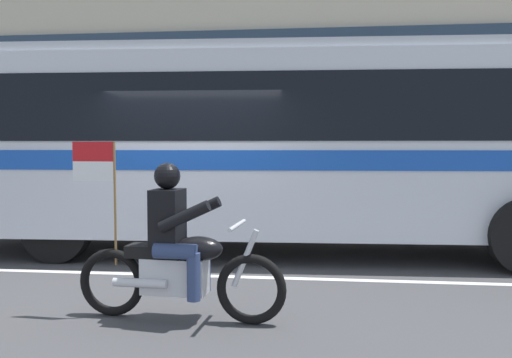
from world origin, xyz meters
TOP-DOWN VIEW (x-y plane):
  - ground_plane at (0.00, 0.00)m, footprint 60.00×60.00m
  - sidewalk_curb at (0.00, 5.10)m, footprint 28.00×3.80m
  - lane_center_stripe at (0.00, -0.60)m, footprint 26.60×0.14m
  - transit_bus at (1.43, 1.19)m, footprint 11.49×3.06m
  - motorcycle_with_rider at (0.38, -2.41)m, footprint 2.19×0.64m
  - fire_hydrant at (1.14, 3.60)m, footprint 0.22×0.30m

SIDE VIEW (x-z plane):
  - ground_plane at x=0.00m, z-range 0.00..0.00m
  - lane_center_stripe at x=0.00m, z-range 0.00..0.01m
  - sidewalk_curb at x=0.00m, z-range 0.00..0.15m
  - fire_hydrant at x=1.14m, z-range 0.14..0.89m
  - motorcycle_with_rider at x=0.38m, z-range -0.22..1.55m
  - transit_bus at x=1.43m, z-range 0.27..3.49m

